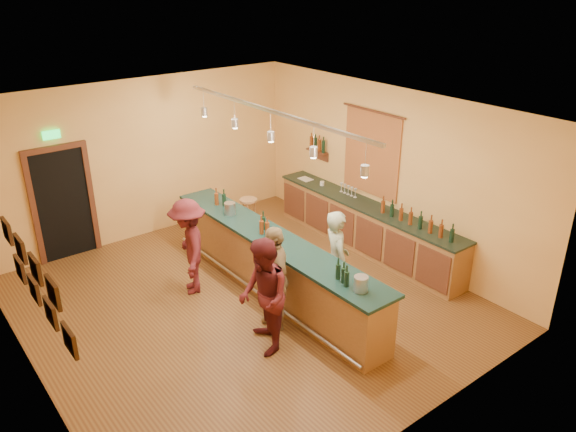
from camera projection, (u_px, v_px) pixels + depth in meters
floor at (245, 303)px, 9.31m from camera, size 7.00×7.00×0.00m
ceiling at (238, 112)px, 8.01m from camera, size 6.50×7.00×0.02m
wall_back at (145, 159)px, 11.19m from camera, size 6.50×0.02×3.20m
wall_front at (420, 316)px, 6.14m from camera, size 6.50×0.02×3.20m
wall_left at (20, 281)px, 6.84m from camera, size 0.02×7.00×3.20m
wall_right at (387, 172)px, 10.49m from camera, size 0.02×7.00×3.20m
doorway at (63, 201)px, 10.40m from camera, size 1.15×0.09×2.48m
tapestry at (372, 154)px, 10.67m from camera, size 0.03×1.40×1.60m
bottle_shelf at (318, 146)px, 11.79m from camera, size 0.17×0.55×0.54m
picture_grid at (36, 279)px, 6.18m from camera, size 0.06×2.20×0.70m
back_counter at (366, 226)px, 10.91m from camera, size 0.60×4.55×1.27m
tasting_bar at (272, 261)px, 9.38m from camera, size 0.73×5.10×1.38m
pendant_track at (271, 121)px, 8.42m from camera, size 0.11×4.60×0.50m
bartender at (336, 260)px, 8.90m from camera, size 0.61×0.72×1.69m
customer_a at (264, 297)px, 7.86m from camera, size 0.93×1.03×1.73m
customer_b at (275, 278)px, 8.40m from camera, size 0.76×1.07×1.68m
customer_c at (189, 247)px, 9.35m from camera, size 0.98×1.23×1.67m
bar_stool at (249, 205)px, 11.54m from camera, size 0.37×0.37×0.76m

